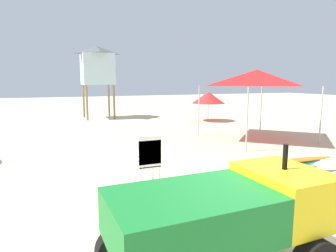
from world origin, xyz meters
TOP-DOWN VIEW (x-y plane):
  - ground at (0.00, 0.00)m, footprint 80.00×80.00m
  - utility_cart at (-1.47, -1.46)m, footprint 2.57×1.32m
  - stacked_plastic_chairs at (-1.29, 1.78)m, footprint 0.48×0.48m
  - surfboard_pile at (1.97, 1.21)m, footprint 2.61×0.82m
  - popup_canopy at (4.21, 5.16)m, footprint 3.25×3.25m
  - lifeguard_tower at (-0.29, 14.08)m, footprint 1.98×1.98m
  - beach_umbrella_mid at (5.19, 10.44)m, footprint 1.85×1.85m

SIDE VIEW (x-z plane):
  - ground at x=0.00m, z-range 0.00..0.00m
  - surfboard_pile at x=1.97m, z-range 0.00..0.40m
  - stacked_plastic_chairs at x=-1.29m, z-range 0.10..1.21m
  - utility_cart at x=-1.47m, z-range 0.03..1.53m
  - beach_umbrella_mid at x=5.19m, z-range 0.50..2.15m
  - popup_canopy at x=4.21m, z-range 1.03..3.69m
  - lifeguard_tower at x=-0.29m, z-range 1.02..5.29m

